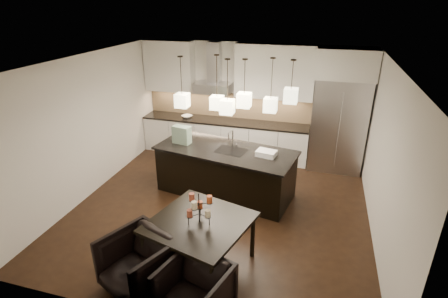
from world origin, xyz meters
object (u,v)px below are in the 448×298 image
(island_body, at_px, (225,172))
(armchair_left, at_px, (139,263))
(refrigerator, at_px, (338,125))
(armchair_right, at_px, (194,292))
(dining_table, at_px, (200,243))

(island_body, height_order, armchair_left, island_body)
(refrigerator, distance_m, island_body, 2.90)
(refrigerator, relative_size, island_body, 0.80)
(island_body, relative_size, armchair_right, 3.27)
(armchair_right, bearing_deg, dining_table, 121.09)
(dining_table, bearing_deg, refrigerator, 79.19)
(refrigerator, relative_size, armchair_right, 2.61)
(refrigerator, distance_m, armchair_right, 5.24)
(island_body, bearing_deg, armchair_left, -88.48)
(island_body, bearing_deg, armchair_right, -71.13)
(refrigerator, distance_m, dining_table, 4.51)
(refrigerator, relative_size, armchair_left, 2.38)
(island_body, bearing_deg, dining_table, -73.78)
(armchair_right, bearing_deg, refrigerator, 87.05)
(dining_table, height_order, armchair_left, armchair_left)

